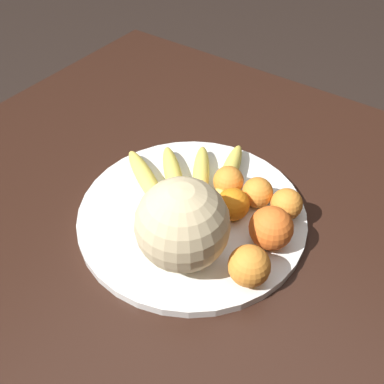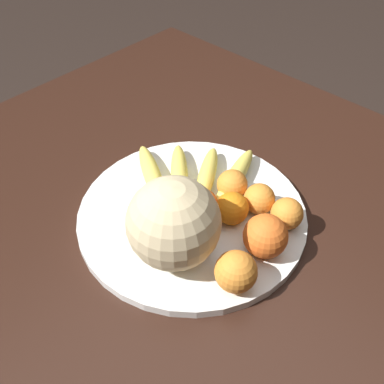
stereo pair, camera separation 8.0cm
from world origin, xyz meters
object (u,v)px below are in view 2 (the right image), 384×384
(orange_front_right, at_px, (265,236))
(orange_back_left, at_px, (236,272))
(kitchen_table, at_px, (210,246))
(orange_mid_center, at_px, (287,214))
(produce_tag, at_px, (186,231))
(orange_side_extra, at_px, (259,199))
(orange_back_right, at_px, (200,203))
(orange_top_small, at_px, (232,185))
(orange_front_left, at_px, (234,207))
(fruit_bowl, at_px, (192,214))
(banana_bunch, at_px, (193,176))
(melon, at_px, (174,223))

(orange_front_right, height_order, orange_back_left, orange_front_right)
(kitchen_table, distance_m, orange_mid_center, 0.20)
(orange_front_right, relative_size, produce_tag, 0.82)
(orange_back_left, relative_size, orange_side_extra, 1.18)
(orange_back_right, xyz_separation_m, produce_tag, (0.01, -0.05, -0.03))
(orange_mid_center, bearing_deg, orange_top_small, -175.91)
(orange_front_left, relative_size, orange_back_left, 0.88)
(orange_back_left, distance_m, produce_tag, 0.14)
(orange_back_right, distance_m, orange_top_small, 0.08)
(fruit_bowl, height_order, produce_tag, produce_tag)
(orange_mid_center, bearing_deg, banana_bunch, -171.13)
(melon, distance_m, orange_top_small, 0.18)
(orange_front_left, distance_m, orange_mid_center, 0.09)
(banana_bunch, xyz_separation_m, orange_front_right, (0.20, -0.04, 0.02))
(melon, bearing_deg, banana_bunch, 123.40)
(orange_front_left, distance_m, orange_back_right, 0.06)
(kitchen_table, distance_m, fruit_bowl, 0.11)
(orange_front_left, height_order, orange_back_left, orange_back_left)
(melon, height_order, produce_tag, melon)
(fruit_bowl, height_order, orange_front_left, orange_front_left)
(fruit_bowl, height_order, orange_back_right, orange_back_right)
(melon, bearing_deg, kitchen_table, 101.52)
(melon, relative_size, orange_back_left, 2.25)
(orange_back_left, bearing_deg, fruit_bowl, 156.05)
(fruit_bowl, relative_size, orange_back_left, 6.23)
(fruit_bowl, relative_size, melon, 2.77)
(fruit_bowl, relative_size, orange_top_small, 7.26)
(kitchen_table, distance_m, orange_front_left, 0.15)
(orange_front_right, height_order, produce_tag, orange_front_right)
(orange_side_extra, bearing_deg, orange_top_small, -175.28)
(kitchen_table, bearing_deg, orange_side_extra, 38.95)
(orange_mid_center, relative_size, orange_back_left, 0.85)
(banana_bunch, bearing_deg, orange_top_small, -113.30)
(orange_back_left, bearing_deg, orange_front_right, 95.23)
(kitchen_table, bearing_deg, orange_mid_center, 24.74)
(banana_bunch, relative_size, orange_top_small, 4.40)
(banana_bunch, height_order, orange_back_left, orange_back_left)
(melon, height_order, orange_front_left, melon)
(orange_front_left, xyz_separation_m, orange_side_extra, (0.02, 0.05, -0.00))
(kitchen_table, bearing_deg, orange_front_left, 5.65)
(orange_front_left, bearing_deg, banana_bunch, 169.79)
(melon, xyz_separation_m, produce_tag, (-0.02, 0.05, -0.08))
(kitchen_table, height_order, orange_side_extra, orange_side_extra)
(banana_bunch, distance_m, orange_front_left, 0.12)
(kitchen_table, xyz_separation_m, orange_back_left, (0.14, -0.10, 0.15))
(orange_front_right, bearing_deg, banana_bunch, 167.94)
(orange_front_left, relative_size, orange_side_extra, 1.05)
(orange_back_right, xyz_separation_m, orange_top_small, (0.01, 0.08, -0.00))
(orange_back_left, height_order, orange_side_extra, orange_back_left)
(fruit_bowl, relative_size, orange_mid_center, 7.31)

